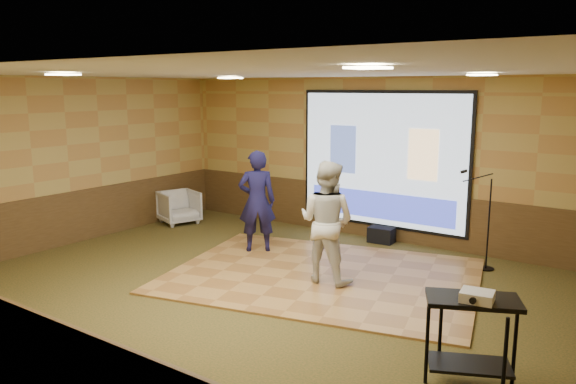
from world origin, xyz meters
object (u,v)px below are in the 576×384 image
Objects in this scene: player_left at (257,201)px; projector at (477,296)px; projector_screen at (382,161)px; dance_floor at (323,275)px; mic_stand at (484,238)px; duffel_bag at (381,235)px; player_right at (327,222)px; banquet_chair at (179,207)px; av_table at (472,326)px.

player_left is 5.05m from projector.
projector is at bearing -54.93° from projector_screen.
mic_stand reaches higher than dance_floor.
projector reaches higher than duffel_bag.
player_right reaches higher than banquet_chair.
player_right is at bearing -48.68° from dance_floor.
player_left is 2.31× the size of banquet_chair.
projector is (4.44, -2.41, 0.04)m from player_left.
player_right reaches higher than player_left.
player_left is at bearing 151.92° from av_table.
player_right is 2.34× the size of banquet_chair.
banquet_chair is (-4.00, -1.26, -1.13)m from projector_screen.
av_table is (2.80, -1.91, 0.59)m from dance_floor.
player_left reaches higher than duffel_bag.
player_right is (0.42, -2.63, -0.56)m from projector_screen.
player_right is (0.18, -0.21, 0.90)m from dance_floor.
player_left is at bearing -85.05° from banquet_chair.
banquet_chair is (-2.65, 0.73, -0.56)m from player_left.
player_right is 4.66m from banquet_chair.
player_left is 6.05× the size of projector.
duffel_bag is at bearing 117.02° from projector.
projector_screen is 1.91× the size of player_left.
banquet_chair reaches higher than duffel_bag.
projector is at bearing -34.75° from dance_floor.
mic_stand is (2.10, -0.66, -0.98)m from projector_screen.
av_table is 7.68m from banquet_chair.
player_right reaches higher than projector.
projector_screen is at bearing -52.20° from banquet_chair.
banquet_chair is (-6.10, -0.60, -0.15)m from mic_stand.
player_right is at bearing 138.39° from projector.
mic_stand is 6.13m from banquet_chair.
av_table is at bearing -93.23° from banquet_chair.
projector is 0.38× the size of banquet_chair.
duffel_bag is at bearing -55.12° from banquet_chair.
projector_screen is 11.54× the size of projector.
av_table is 3.79m from mic_stand.
player_left is 2.81m from banquet_chair.
av_table is at bearing -54.96° from projector_screen.
projector_screen reaches higher than mic_stand.
player_left is 4.98m from av_table.
mic_stand is at bearing -132.56° from player_right.
duffel_bag is (4.13, 1.07, -0.20)m from banquet_chair.
projector_screen is at bearing 95.63° from dance_floor.
banquet_chair reaches higher than dance_floor.
mic_stand is at bearing 104.30° from av_table.
projector is 5.20m from duffel_bag.
player_left is at bearing -124.18° from projector_screen.
duffel_bag is (-2.90, 4.14, -0.47)m from av_table.
projector is (2.85, -1.98, 0.92)m from dance_floor.
projector is at bearing -53.08° from av_table.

